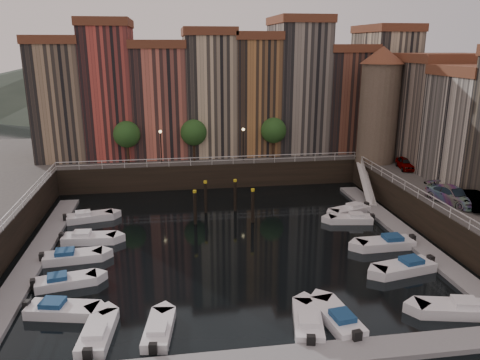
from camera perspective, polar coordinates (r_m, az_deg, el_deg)
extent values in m
plane|color=black|center=(42.36, -1.35, -7.39)|extent=(200.00, 200.00, 0.00)
cube|color=black|center=(66.52, -4.20, 2.71)|extent=(80.00, 20.00, 3.00)
cube|color=gray|center=(42.65, -23.55, -8.40)|extent=(2.00, 28.00, 0.35)
cube|color=gray|center=(46.16, 19.31, -6.08)|extent=(2.00, 28.00, 0.35)
cube|color=gray|center=(27.70, 3.42, -21.08)|extent=(30.00, 2.00, 0.35)
cone|color=#2D382D|center=(150.98, -18.55, 11.58)|extent=(80.00, 80.00, 14.00)
cone|color=#2D382D|center=(149.07, -4.92, 13.06)|extent=(100.00, 100.00, 18.00)
cone|color=#2D382D|center=(155.53, 8.38, 11.97)|extent=(70.00, 70.00, 12.00)
cube|color=#91785C|center=(63.80, -20.71, 8.90)|extent=(6.00, 10.00, 14.00)
cube|color=brown|center=(63.42, -21.41, 15.62)|extent=(6.30, 10.30, 1.00)
cube|color=#BA443A|center=(62.74, -15.46, 10.17)|extent=(5.80, 10.00, 16.00)
cube|color=brown|center=(62.51, -16.07, 17.93)|extent=(6.10, 10.30, 1.00)
cube|color=#C56451|center=(62.46, -9.69, 9.34)|extent=(6.50, 10.00, 13.50)
cube|color=brown|center=(62.04, -10.02, 16.00)|extent=(6.80, 10.30, 1.00)
cube|color=#CAB28F|center=(62.58, -3.82, 10.23)|extent=(6.20, 10.00, 15.00)
cube|color=brown|center=(62.27, -3.96, 17.57)|extent=(6.50, 10.30, 1.00)
cube|color=#A7703D|center=(63.37, 1.59, 10.11)|extent=(5.60, 10.00, 14.50)
cube|color=brown|center=(63.03, 1.65, 17.13)|extent=(5.90, 10.30, 1.00)
cube|color=gray|center=(64.60, 6.95, 11.01)|extent=(6.40, 10.00, 16.50)
cube|color=brown|center=(64.42, 7.22, 18.78)|extent=(6.70, 10.30, 1.00)
cube|color=brown|center=(66.68, 12.11, 9.42)|extent=(6.00, 10.00, 13.00)
cube|color=brown|center=(66.27, 12.48, 15.43)|extent=(6.30, 10.30, 1.00)
cube|color=tan|center=(68.86, 16.89, 10.34)|extent=(5.90, 10.00, 15.50)
cube|color=brown|center=(68.62, 17.47, 17.19)|extent=(6.20, 10.30, 1.00)
cube|color=#79695B|center=(59.97, 23.19, 7.28)|extent=(9.00, 8.00, 12.00)
cube|color=brown|center=(59.46, 23.90, 13.46)|extent=(9.30, 8.30, 1.00)
cylinder|color=#6B5B4C|center=(59.08, 16.50, 7.80)|extent=(4.60, 4.60, 12.00)
cone|color=brown|center=(58.56, 17.04, 14.38)|extent=(5.20, 5.20, 2.00)
cylinder|color=black|center=(58.37, -13.49, 3.12)|extent=(0.30, 0.30, 2.40)
sphere|color=#1E4719|center=(57.90, -13.64, 5.43)|extent=(3.20, 3.20, 3.20)
cylinder|color=black|center=(58.21, -5.61, 3.46)|extent=(0.30, 0.30, 2.40)
sphere|color=#1E4719|center=(57.73, -5.68, 5.78)|extent=(3.20, 3.20, 3.20)
cylinder|color=black|center=(59.53, 4.06, 3.78)|extent=(0.30, 0.30, 2.40)
sphere|color=#1E4719|center=(59.07, 4.11, 6.05)|extent=(3.20, 3.20, 3.20)
cylinder|color=black|center=(57.01, -9.60, 3.86)|extent=(0.12, 0.12, 4.00)
sphere|color=#FFD88C|center=(56.62, -9.70, 5.84)|extent=(0.36, 0.36, 0.36)
cylinder|color=black|center=(57.67, 0.40, 4.23)|extent=(0.12, 0.12, 4.00)
sphere|color=#FFD88C|center=(57.29, 0.40, 6.18)|extent=(0.36, 0.36, 0.36)
cube|color=white|center=(56.26, -3.44, 2.80)|extent=(36.00, 0.08, 0.08)
cube|color=white|center=(56.37, -3.44, 2.35)|extent=(36.00, 0.06, 0.06)
cube|color=white|center=(45.79, 21.74, -1.48)|extent=(0.08, 34.00, 0.08)
cube|color=white|center=(45.92, 21.68, -2.02)|extent=(0.06, 34.00, 0.06)
cube|color=white|center=(41.85, -26.51, -3.67)|extent=(0.08, 34.00, 0.08)
cube|color=white|center=(41.99, -26.44, -4.25)|extent=(0.06, 34.00, 0.06)
cube|color=white|center=(55.37, 15.10, -0.32)|extent=(2.78, 8.26, 2.81)
cube|color=white|center=(55.23, 15.14, 0.18)|extent=(1.93, 8.32, 3.65)
cylinder|color=black|center=(45.78, -5.49, -3.61)|extent=(0.32, 0.32, 3.60)
cylinder|color=gold|center=(45.19, -5.56, -1.40)|extent=(0.36, 0.36, 0.25)
cylinder|color=black|center=(48.74, -4.21, -2.34)|extent=(0.32, 0.32, 3.60)
cylinder|color=gold|center=(48.18, -4.25, -0.25)|extent=(0.36, 0.36, 0.25)
cylinder|color=black|center=(46.02, 1.55, -3.43)|extent=(0.32, 0.32, 3.60)
cylinder|color=gold|center=(45.43, 1.57, -1.23)|extent=(0.36, 0.36, 0.25)
cylinder|color=black|center=(49.13, -0.59, -2.14)|extent=(0.32, 0.32, 3.60)
cylinder|color=gold|center=(48.58, -0.60, -0.07)|extent=(0.36, 0.36, 0.25)
cube|color=white|center=(33.59, -20.80, -14.65)|extent=(4.80, 2.68, 0.77)
cube|color=navy|center=(33.62, -21.87, -13.84)|extent=(1.67, 1.51, 0.51)
cube|color=black|center=(34.47, -24.53, -13.77)|extent=(0.46, 0.58, 0.72)
cube|color=white|center=(37.15, -20.42, -11.54)|extent=(4.49, 2.44, 0.72)
cube|color=navy|center=(36.99, -21.39, -11.02)|extent=(1.55, 1.40, 0.48)
cube|color=black|center=(37.20, -23.93, -11.49)|extent=(0.43, 0.54, 0.68)
cube|color=white|center=(40.85, -19.65, -8.85)|extent=(4.70, 2.18, 0.78)
cube|color=navy|center=(40.74, -20.58, -8.30)|extent=(1.56, 1.37, 0.52)
cube|color=black|center=(41.09, -23.01, -8.67)|extent=(0.41, 0.55, 0.72)
cube|color=white|center=(44.02, -17.88, -6.84)|extent=(4.71, 2.13, 0.78)
cube|color=white|center=(44.00, -18.72, -6.27)|extent=(1.55, 1.36, 0.52)
cube|color=black|center=(44.57, -20.91, -6.49)|extent=(0.40, 0.55, 0.73)
cube|color=white|center=(49.28, -17.83, -4.36)|extent=(4.74, 2.67, 0.76)
cube|color=white|center=(49.11, -18.58, -3.93)|extent=(1.66, 1.50, 0.51)
cube|color=black|center=(49.16, -20.57, -4.36)|extent=(0.46, 0.57, 0.71)
cube|color=white|center=(34.57, 24.62, -14.16)|extent=(5.02, 2.81, 0.81)
cube|color=white|center=(34.57, 25.74, -13.38)|extent=(1.75, 1.59, 0.54)
cube|color=white|center=(38.84, 19.34, -10.12)|extent=(5.05, 2.74, 0.82)
cube|color=navy|center=(39.03, 20.16, -9.28)|extent=(1.75, 1.57, 0.54)
cube|color=black|center=(40.26, 22.19, -9.05)|extent=(0.48, 0.61, 0.76)
cube|color=white|center=(42.72, 17.25, -7.47)|extent=(4.88, 1.97, 0.83)
cube|color=navy|center=(42.83, 18.10, -6.77)|extent=(1.57, 1.35, 0.55)
cube|color=black|center=(43.79, 20.26, -6.78)|extent=(0.40, 0.56, 0.77)
cube|color=white|center=(47.70, 13.30, -4.71)|extent=(4.36, 2.21, 0.71)
cube|color=white|center=(47.69, 14.00, -4.22)|extent=(1.48, 1.32, 0.47)
cube|color=black|center=(48.17, 15.84, -4.40)|extent=(0.40, 0.52, 0.66)
cube|color=white|center=(50.13, 13.21, -3.66)|extent=(4.61, 2.92, 0.73)
cube|color=white|center=(50.35, 13.76, -3.08)|extent=(1.67, 1.54, 0.49)
cube|color=black|center=(51.47, 15.16, -2.99)|extent=(0.48, 0.57, 0.69)
cube|color=white|center=(30.66, -16.92, -17.46)|extent=(2.12, 4.55, 0.75)
cube|color=white|center=(29.93, -17.27, -17.37)|extent=(1.33, 1.51, 0.50)
cube|color=black|center=(28.69, -18.08, -19.55)|extent=(0.53, 0.40, 0.70)
cube|color=white|center=(30.20, -9.83, -17.56)|extent=(2.12, 4.24, 0.69)
cube|color=white|center=(29.52, -10.04, -17.48)|extent=(1.28, 1.43, 0.46)
cube|color=black|center=(28.36, -10.56, -19.53)|extent=(0.50, 0.38, 0.65)
cube|color=white|center=(30.77, 8.24, -16.73)|extent=(2.61, 4.72, 0.76)
cube|color=white|center=(30.01, 8.37, -16.63)|extent=(1.48, 1.64, 0.51)
cube|color=black|center=(28.70, 8.64, -18.82)|extent=(0.57, 0.45, 0.71)
cube|color=white|center=(31.40, 11.76, -16.17)|extent=(2.39, 4.78, 0.78)
cube|color=navy|center=(30.69, 12.38, -16.00)|extent=(1.44, 1.62, 0.52)
cube|color=black|center=(29.54, 14.07, -18.01)|extent=(0.57, 0.43, 0.73)
imported|color=gray|center=(57.29, 19.58, 1.86)|extent=(2.43, 4.32, 1.39)
imported|color=gray|center=(46.05, 26.72, -2.31)|extent=(2.49, 4.51, 1.41)
imported|color=gray|center=(46.41, 24.49, -1.81)|extent=(3.56, 5.66, 1.53)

